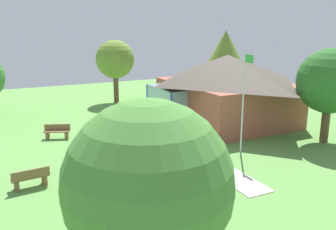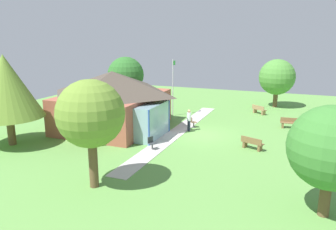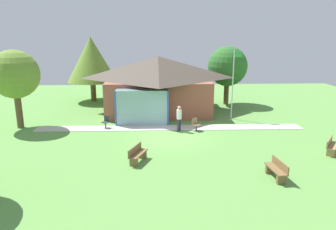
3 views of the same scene
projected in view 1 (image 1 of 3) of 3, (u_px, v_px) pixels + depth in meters
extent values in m
plane|color=#609947|center=(134.00, 138.00, 21.27)|extent=(44.00, 44.00, 0.00)
cube|color=#A35642|center=(226.00, 102.00, 24.67)|extent=(8.26, 6.83, 2.80)
pyramid|color=#4C4238|center=(227.00, 68.00, 24.12)|extent=(9.26, 7.83, 1.82)
cube|color=#8CB2BF|center=(166.00, 106.00, 24.03)|extent=(3.72, 1.20, 2.52)
cylinder|color=#3359B2|center=(147.00, 102.00, 25.38)|extent=(0.12, 0.12, 2.52)
cylinder|color=#3359B2|center=(171.00, 113.00, 22.15)|extent=(0.12, 0.12, 2.52)
cube|color=#BCB7B2|center=(162.00, 133.00, 22.09)|extent=(18.56, 1.49, 0.03)
cylinder|color=silver|center=(243.00, 103.00, 18.20)|extent=(0.08, 0.08, 5.28)
cube|color=green|center=(249.00, 59.00, 17.39)|extent=(0.60, 0.02, 0.40)
cube|color=#9E7A51|center=(135.00, 207.00, 12.15)|extent=(1.27, 1.45, 0.06)
cube|color=#9E7A51|center=(150.00, 216.00, 12.11)|extent=(0.41, 0.37, 0.39)
cube|color=#9E7A51|center=(120.00, 212.00, 12.31)|extent=(0.41, 0.37, 0.39)
cube|color=#9E7A51|center=(136.00, 199.00, 12.28)|extent=(0.97, 1.22, 0.36)
cube|color=brown|center=(30.00, 177.00, 14.60)|extent=(0.58, 1.53, 0.06)
cube|color=brown|center=(17.00, 186.00, 14.38)|extent=(0.41, 0.20, 0.39)
cube|color=brown|center=(44.00, 180.00, 14.94)|extent=(0.41, 0.20, 0.39)
cube|color=brown|center=(31.00, 174.00, 14.39)|extent=(0.20, 1.50, 0.36)
cube|color=brown|center=(57.00, 131.00, 21.00)|extent=(0.96, 1.56, 0.06)
cube|color=brown|center=(67.00, 135.00, 21.11)|extent=(0.43, 0.30, 0.39)
cube|color=brown|center=(48.00, 136.00, 21.01)|extent=(0.43, 0.30, 0.39)
cube|color=brown|center=(57.00, 127.00, 21.13)|extent=(0.61, 1.42, 0.36)
cube|color=#8C6B4C|center=(163.00, 136.00, 20.10)|extent=(0.61, 0.61, 0.04)
cube|color=#8C6B4C|center=(165.00, 132.00, 20.22)|extent=(0.39, 0.27, 0.40)
cylinder|color=#4C4C51|center=(163.00, 140.00, 20.16)|extent=(0.10, 0.10, 0.42)
cylinder|color=#4C4C51|center=(163.00, 143.00, 20.21)|extent=(0.36, 0.36, 0.02)
cube|color=#33383D|center=(137.00, 112.00, 25.92)|extent=(0.59, 0.59, 0.04)
cube|color=#33383D|center=(140.00, 109.00, 25.87)|extent=(0.41, 0.23, 0.40)
cylinder|color=#4C4C51|center=(137.00, 115.00, 25.97)|extent=(0.10, 0.10, 0.42)
cylinder|color=#4C4C51|center=(137.00, 117.00, 26.02)|extent=(0.36, 0.36, 0.02)
cylinder|color=#2D3347|center=(157.00, 131.00, 21.12)|extent=(0.14, 0.14, 0.85)
cylinder|color=#2D3347|center=(154.00, 131.00, 21.15)|extent=(0.14, 0.14, 0.85)
cylinder|color=silver|center=(155.00, 119.00, 20.95)|extent=(0.34, 0.34, 0.65)
sphere|color=tan|center=(155.00, 112.00, 20.85)|extent=(0.24, 0.24, 0.24)
cylinder|color=brown|center=(325.00, 124.00, 20.22)|extent=(0.46, 0.46, 2.19)
sphere|color=#2D6B28|center=(330.00, 81.00, 19.63)|extent=(3.61, 3.61, 3.61)
sphere|color=#4C8C38|center=(148.00, 184.00, 7.59)|extent=(3.70, 3.70, 3.70)
cylinder|color=brown|center=(224.00, 89.00, 32.16)|extent=(0.52, 0.52, 1.96)
cone|color=olive|center=(225.00, 55.00, 31.41)|extent=(4.71, 4.71, 4.23)
cylinder|color=brown|center=(116.00, 88.00, 31.13)|extent=(0.44, 0.44, 2.52)
sphere|color=olive|center=(115.00, 59.00, 30.53)|extent=(3.29, 3.29, 3.29)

